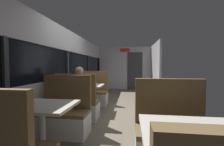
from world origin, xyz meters
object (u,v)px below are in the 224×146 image
at_px(dining_table_mid_window, 87,88).
at_px(seated_passenger, 79,96).
at_px(dining_table_near_window, 41,111).
at_px(bench_front_aisle_facing_entry, 171,137).
at_px(bench_near_window_facing_entry, 64,116).
at_px(bench_mid_window_facing_entry, 93,95).
at_px(dining_table_front_aisle, 194,141).
at_px(bench_mid_window_facing_end, 78,106).

bearing_deg(dining_table_mid_window, seated_passenger, -90.00).
height_order(dining_table_near_window, bench_front_aisle_facing_entry, bench_front_aisle_facing_entry).
distance_m(bench_near_window_facing_entry, bench_mid_window_facing_entry, 2.16).
distance_m(bench_mid_window_facing_entry, dining_table_front_aisle, 3.91).
bearing_deg(bench_front_aisle_facing_entry, bench_mid_window_facing_end, 142.79).
bearing_deg(bench_mid_window_facing_entry, seated_passenger, -90.00).
bearing_deg(seated_passenger, bench_mid_window_facing_end, -90.00).
bearing_deg(bench_mid_window_facing_entry, dining_table_near_window, -90.00).
xyz_separation_m(dining_table_near_window, bench_mid_window_facing_end, (0.00, 1.46, -0.31)).
distance_m(bench_near_window_facing_entry, bench_front_aisle_facing_entry, 1.89).
distance_m(dining_table_near_window, bench_front_aisle_facing_entry, 1.82).
relative_size(bench_near_window_facing_entry, dining_table_mid_window, 1.22).
relative_size(bench_mid_window_facing_end, dining_table_front_aisle, 1.22).
xyz_separation_m(dining_table_near_window, dining_table_mid_window, (0.00, 2.16, 0.00)).
bearing_deg(dining_table_near_window, bench_front_aisle_facing_entry, 3.18).
relative_size(bench_front_aisle_facing_entry, seated_passenger, 0.87).
height_order(bench_mid_window_facing_entry, dining_table_front_aisle, bench_mid_window_facing_entry).
bearing_deg(dining_table_front_aisle, seated_passenger, 130.03).
xyz_separation_m(bench_mid_window_facing_end, bench_mid_window_facing_entry, (0.00, 1.40, 0.00)).
relative_size(bench_near_window_facing_entry, bench_mid_window_facing_end, 1.00).
bearing_deg(bench_mid_window_facing_entry, bench_front_aisle_facing_entry, -57.01).
xyz_separation_m(dining_table_mid_window, bench_mid_window_facing_end, (0.00, -0.70, -0.31)).
relative_size(dining_table_mid_window, dining_table_front_aisle, 1.00).
xyz_separation_m(bench_mid_window_facing_end, seated_passenger, (0.00, 0.07, 0.21)).
bearing_deg(dining_table_front_aisle, bench_mid_window_facing_end, 131.01).
height_order(dining_table_near_window, dining_table_mid_window, same).
bearing_deg(dining_table_front_aisle, dining_table_near_window, 161.47).
bearing_deg(bench_front_aisle_facing_entry, bench_near_window_facing_entry, 161.47).
bearing_deg(bench_mid_window_facing_entry, bench_mid_window_facing_end, -90.00).
xyz_separation_m(bench_near_window_facing_entry, bench_front_aisle_facing_entry, (1.79, -0.60, 0.00)).
xyz_separation_m(dining_table_near_window, dining_table_front_aisle, (1.79, -0.60, 0.00)).
height_order(bench_near_window_facing_entry, dining_table_front_aisle, bench_near_window_facing_entry).
bearing_deg(dining_table_mid_window, bench_mid_window_facing_end, -90.00).
relative_size(bench_mid_window_facing_end, bench_front_aisle_facing_entry, 1.00).
bearing_deg(bench_near_window_facing_entry, bench_mid_window_facing_entry, 90.00).
distance_m(dining_table_front_aisle, bench_front_aisle_facing_entry, 0.77).
height_order(dining_table_near_window, bench_near_window_facing_entry, bench_near_window_facing_entry).
distance_m(dining_table_mid_window, bench_front_aisle_facing_entry, 2.75).
bearing_deg(dining_table_near_window, bench_near_window_facing_entry, 90.00).
distance_m(bench_mid_window_facing_end, bench_mid_window_facing_entry, 1.40).
bearing_deg(dining_table_mid_window, bench_front_aisle_facing_entry, -48.99).
relative_size(bench_mid_window_facing_entry, seated_passenger, 0.87).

